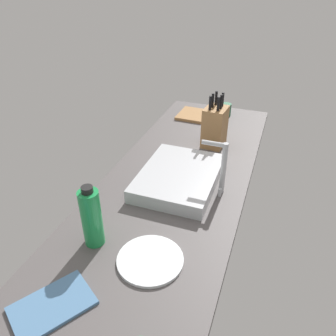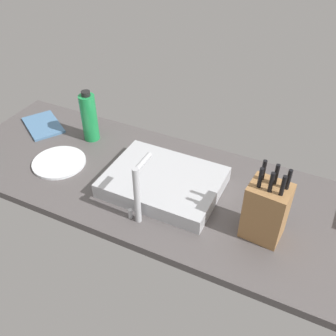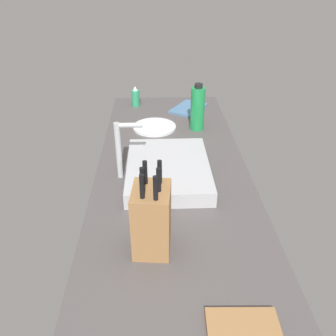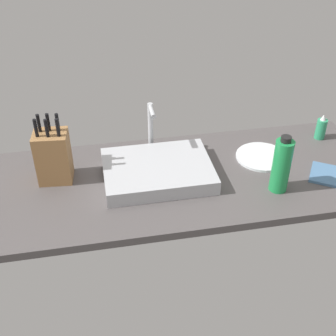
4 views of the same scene
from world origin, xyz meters
The scene contains 7 objects.
countertop_slab centered at (0.00, 0.00, 1.75)cm, with size 199.66×67.10×3.50cm, color #514C4C.
sink_basin centered at (2.14, 2.09, 6.70)cm, with size 45.96×34.62×6.40cm, color #B7BABF.
faucet centered at (2.64, 21.40, 17.85)cm, with size 5.50×11.52×24.95cm.
knife_block centered at (-40.55, 8.75, 15.12)cm, with size 14.72×12.59×30.13cm.
water_bottle centered at (49.70, -15.42, 15.38)cm, with size 7.51×7.51×25.25cm.
dinner_plate centered at (51.50, 7.70, 4.10)cm, with size 23.62×23.62×1.20cm, color white.
dish_towel centered at (78.55, -13.47, 4.10)cm, with size 23.83×15.44×1.20cm, color teal.
Camera 2 is at (-50.16, 105.91, 107.82)cm, focal length 40.33 mm.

